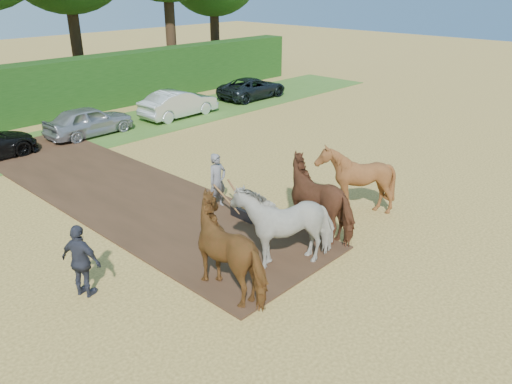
% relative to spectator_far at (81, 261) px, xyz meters
% --- Properties ---
extents(ground, '(120.00, 120.00, 0.00)m').
position_rel_spectator_far_xyz_m(ground, '(2.58, -1.93, -0.92)').
color(ground, gold).
rests_on(ground, ground).
extents(earth_strip, '(4.50, 17.00, 0.05)m').
position_rel_spectator_far_xyz_m(earth_strip, '(4.08, 5.07, -0.90)').
color(earth_strip, '#472D1C').
rests_on(earth_strip, ground).
extents(spectator_far, '(0.81, 1.17, 1.85)m').
position_rel_spectator_far_xyz_m(spectator_far, '(0.00, 0.00, 0.00)').
color(spectator_far, '#272934').
rests_on(spectator_far, ground).
extents(plough_team, '(7.32, 5.36, 2.25)m').
position_rel_spectator_far_xyz_m(plough_team, '(5.53, -2.16, 0.19)').
color(plough_team, brown).
rests_on(plough_team, ground).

